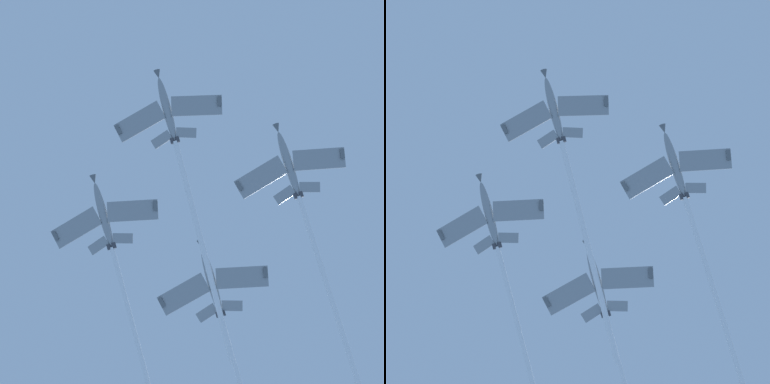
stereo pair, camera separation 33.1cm
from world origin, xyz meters
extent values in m
ellipsoid|color=gray|center=(-35.91, 11.57, 150.33)|extent=(10.20, 8.10, 6.20)
cone|color=#595E60|center=(-40.82, 7.95, 153.11)|extent=(2.28, 2.12, 1.75)
ellipsoid|color=black|center=(-37.25, 10.58, 151.75)|extent=(2.95, 2.54, 1.98)
cube|color=gray|center=(-32.21, 7.71, 149.91)|extent=(9.07, 8.33, 1.67)
cube|color=#595E60|center=(-29.52, 4.60, 149.90)|extent=(1.62, 1.75, 0.85)
cube|color=gray|center=(-38.49, 16.24, 149.91)|extent=(6.53, 9.60, 1.67)
cube|color=#595E60|center=(-40.66, 19.74, 149.90)|extent=(1.83, 1.29, 0.85)
cube|color=gray|center=(-30.89, 12.43, 148.26)|extent=(3.92, 3.48, 0.89)
cube|color=gray|center=(-33.59, 16.10, 148.26)|extent=(2.75, 3.95, 0.89)
cube|color=#595E60|center=(-31.92, 14.50, 149.62)|extent=(2.80, 2.13, 3.54)
cylinder|color=#38383D|center=(-31.42, 14.31, 147.84)|extent=(1.47, 1.38, 1.14)
cylinder|color=#38383D|center=(-31.95, 15.04, 147.84)|extent=(1.47, 1.38, 1.14)
cylinder|color=white|center=(-16.93, 25.54, 139.51)|extent=(30.16, 22.57, 17.42)
ellipsoid|color=gray|center=(-13.78, 5.31, 144.81)|extent=(10.35, 7.75, 6.36)
cone|color=#595E60|center=(-18.79, 1.90, 147.68)|extent=(2.30, 2.09, 1.77)
ellipsoid|color=black|center=(-15.13, 4.39, 146.25)|extent=(2.97, 2.47, 2.01)
cube|color=gray|center=(-10.23, 1.31, 144.38)|extent=(8.94, 8.49, 1.72)
cube|color=#595E60|center=(-7.66, -1.90, 144.36)|extent=(1.64, 1.72, 0.88)
cube|color=gray|center=(-16.20, 10.07, 144.38)|extent=(6.24, 9.60, 1.72)
cube|color=#595E60|center=(-18.23, 13.65, 144.36)|extent=(1.82, 1.24, 0.88)
cube|color=gray|center=(-8.76, 5.97, 142.67)|extent=(3.88, 3.55, 0.91)
cube|color=gray|center=(-11.32, 9.74, 142.67)|extent=(2.63, 3.93, 0.91)
cube|color=#595E60|center=(-9.69, 8.09, 144.02)|extent=(2.89, 2.04, 3.56)
cylinder|color=#38383D|center=(-9.22, 7.86, 142.24)|extent=(1.48, 1.36, 1.15)
cylinder|color=#38383D|center=(-9.73, 8.61, 142.24)|extent=(1.48, 1.36, 1.15)
cylinder|color=white|center=(7.09, 19.50, 132.77)|extent=(33.71, 23.36, 19.65)
ellipsoid|color=gray|center=(-33.88, 32.67, 144.69)|extent=(10.31, 7.85, 6.32)
cone|color=#595E60|center=(-38.86, 29.21, 147.53)|extent=(2.29, 2.10, 1.77)
ellipsoid|color=black|center=(-35.23, 31.73, 146.13)|extent=(2.97, 2.49, 2.00)
cube|color=gray|center=(-30.29, 28.71, 144.26)|extent=(8.98, 8.44, 1.71)
cube|color=#595E60|center=(-27.68, 25.53, 144.24)|extent=(1.63, 1.73, 0.87)
cube|color=gray|center=(-36.34, 37.41, 144.26)|extent=(6.32, 9.60, 1.71)
cube|color=#595E60|center=(-38.42, 40.96, 144.24)|extent=(1.82, 1.25, 0.87)
cube|color=gray|center=(-28.86, 33.39, 142.57)|extent=(3.89, 3.53, 0.91)
cube|color=gray|center=(-31.46, 37.13, 142.57)|extent=(2.67, 3.94, 0.91)
cube|color=#595E60|center=(-29.82, 35.49, 143.92)|extent=(2.86, 2.07, 3.55)
cylinder|color=#38383D|center=(-29.34, 35.28, 142.14)|extent=(1.48, 1.37, 1.15)
cylinder|color=#38383D|center=(-29.85, 36.02, 142.14)|extent=(1.48, 1.37, 1.15)
cylinder|color=white|center=(-13.38, 46.93, 132.89)|extent=(32.93, 23.26, 19.10)
ellipsoid|color=gray|center=(-12.65, 28.80, 137.98)|extent=(10.30, 7.88, 6.29)
cone|color=#595E60|center=(-17.63, 25.31, 140.80)|extent=(2.29, 2.10, 1.76)
ellipsoid|color=black|center=(-14.00, 27.85, 139.41)|extent=(2.96, 2.49, 2.00)
cube|color=gray|center=(-9.05, 24.84, 137.55)|extent=(8.99, 8.43, 1.70)
cube|color=#595E60|center=(-6.44, 21.67, 137.53)|extent=(1.63, 1.73, 0.87)
cube|color=gray|center=(-15.13, 33.53, 137.55)|extent=(6.35, 9.60, 1.70)
cube|color=#595E60|center=(-17.21, 37.08, 137.53)|extent=(1.82, 1.26, 0.87)
cube|color=gray|center=(-7.63, 29.53, 135.87)|extent=(3.90, 3.52, 0.90)
cube|color=gray|center=(-10.24, 33.26, 135.87)|extent=(2.68, 3.94, 0.90)
cube|color=#595E60|center=(-8.60, 31.63, 137.22)|extent=(2.85, 2.07, 3.55)
cylinder|color=#38383D|center=(-8.12, 31.42, 135.44)|extent=(1.48, 1.37, 1.15)
cylinder|color=#38383D|center=(-8.63, 32.15, 135.44)|extent=(1.48, 1.37, 1.15)
camera|label=1|loc=(-49.57, -13.38, 1.83)|focal=79.10mm
camera|label=2|loc=(-49.83, -13.18, 1.83)|focal=79.10mm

